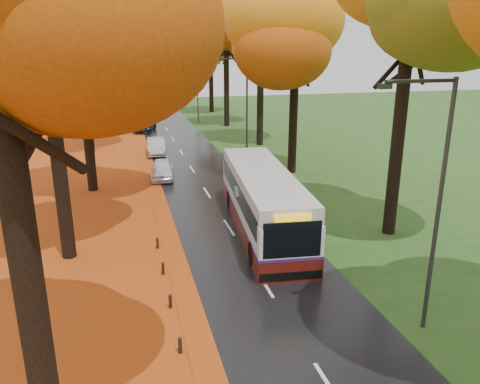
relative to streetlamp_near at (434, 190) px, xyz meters
name	(u,v)px	position (x,y,z in m)	size (l,w,h in m)	color
road	(204,188)	(-3.95, 17.00, -4.69)	(6.50, 90.00, 0.04)	black
centre_line	(204,188)	(-3.95, 17.00, -4.67)	(0.12, 90.00, 0.01)	silver
leaf_verge	(56,200)	(-12.95, 17.00, -4.70)	(12.00, 90.00, 0.02)	maroon
leaf_drift	(156,192)	(-7.00, 17.00, -4.67)	(0.90, 90.00, 0.01)	#DD5A16
trees_left	(73,32)	(-11.13, 19.06, 4.82)	(9.20, 74.00, 13.88)	black
trees_right	(304,31)	(3.24, 18.91, 4.98)	(9.30, 74.20, 13.96)	black
streetlamp_near	(434,190)	(0.00, 0.00, 0.00)	(2.45, 0.18, 8.00)	#333538
streetlamp_mid	(244,104)	(0.00, 22.00, 0.00)	(2.45, 0.18, 8.00)	#333538
streetlamp_far	(195,82)	(0.00, 44.00, 0.00)	(2.45, 0.18, 8.00)	#333538
bus	(263,200)	(-2.38, 9.37, -3.12)	(3.70, 11.48, 2.97)	#53120D
car_white	(162,169)	(-6.30, 20.08, -4.03)	(1.52, 3.78, 1.29)	white
car_silver	(156,146)	(-6.06, 27.73, -4.00)	(1.43, 4.09, 1.35)	#A2A4A9
car_dark	(145,125)	(-6.30, 39.09, -4.05)	(1.75, 4.29, 1.25)	black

